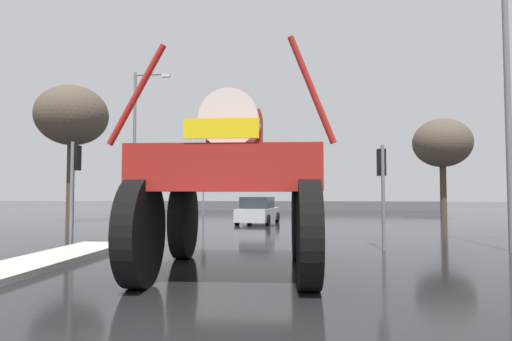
{
  "coord_description": "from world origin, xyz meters",
  "views": [
    {
      "loc": [
        1.31,
        -4.66,
        1.78
      ],
      "look_at": [
        -0.02,
        8.4,
        2.44
      ],
      "focal_mm": 30.27,
      "sensor_mm": 36.0,
      "label": 1
    }
  ],
  "objects_px": {
    "oversize_sprayer": "(234,180)",
    "streetlight_far_left": "(137,138)",
    "sedan_ahead": "(258,211)",
    "traffic_signal_near_right": "(382,174)",
    "streetlight_near_right": "(512,97)",
    "bare_tree_right": "(442,143)",
    "traffic_signal_near_left": "(75,170)",
    "traffic_signal_far_left": "(204,178)",
    "bare_tree_left": "(72,116)"
  },
  "relations": [
    {
      "from": "sedan_ahead",
      "to": "streetlight_far_left",
      "type": "relative_size",
      "value": 0.47
    },
    {
      "from": "traffic_signal_near_right",
      "to": "bare_tree_right",
      "type": "height_order",
      "value": "bare_tree_right"
    },
    {
      "from": "traffic_signal_near_left",
      "to": "streetlight_near_right",
      "type": "xyz_separation_m",
      "value": [
        13.99,
        -0.05,
        2.15
      ]
    },
    {
      "from": "traffic_signal_near_left",
      "to": "bare_tree_right",
      "type": "relative_size",
      "value": 0.53
    },
    {
      "from": "traffic_signal_far_left",
      "to": "streetlight_far_left",
      "type": "bearing_deg",
      "value": -109.84
    },
    {
      "from": "traffic_signal_near_left",
      "to": "streetlight_near_right",
      "type": "relative_size",
      "value": 0.41
    },
    {
      "from": "sedan_ahead",
      "to": "traffic_signal_near_right",
      "type": "xyz_separation_m",
      "value": [
        4.93,
        -10.61,
        1.64
      ]
    },
    {
      "from": "sedan_ahead",
      "to": "streetlight_far_left",
      "type": "distance_m",
      "value": 8.7
    },
    {
      "from": "sedan_ahead",
      "to": "bare_tree_left",
      "type": "bearing_deg",
      "value": 103.09
    },
    {
      "from": "traffic_signal_near_right",
      "to": "streetlight_near_right",
      "type": "xyz_separation_m",
      "value": [
        3.9,
        -0.06,
        2.32
      ]
    },
    {
      "from": "oversize_sprayer",
      "to": "streetlight_far_left",
      "type": "height_order",
      "value": "streetlight_far_left"
    },
    {
      "from": "oversize_sprayer",
      "to": "streetlight_near_right",
      "type": "distance_m",
      "value": 9.27
    },
    {
      "from": "traffic_signal_far_left",
      "to": "streetlight_near_right",
      "type": "relative_size",
      "value": 0.46
    },
    {
      "from": "traffic_signal_far_left",
      "to": "streetlight_far_left",
      "type": "xyz_separation_m",
      "value": [
        -2.56,
        -7.1,
        2.23
      ]
    },
    {
      "from": "streetlight_far_left",
      "to": "bare_tree_right",
      "type": "height_order",
      "value": "streetlight_far_left"
    },
    {
      "from": "traffic_signal_near_left",
      "to": "streetlight_near_right",
      "type": "distance_m",
      "value": 14.15
    },
    {
      "from": "streetlight_near_right",
      "to": "bare_tree_left",
      "type": "distance_m",
      "value": 21.81
    },
    {
      "from": "sedan_ahead",
      "to": "bare_tree_right",
      "type": "relative_size",
      "value": 0.65
    },
    {
      "from": "streetlight_near_right",
      "to": "bare_tree_left",
      "type": "xyz_separation_m",
      "value": [
        -19.5,
        9.67,
        1.48
      ]
    },
    {
      "from": "oversize_sprayer",
      "to": "traffic_signal_far_left",
      "type": "height_order",
      "value": "oversize_sprayer"
    },
    {
      "from": "traffic_signal_near_right",
      "to": "bare_tree_left",
      "type": "xyz_separation_m",
      "value": [
        -15.59,
        9.61,
        3.8
      ]
    },
    {
      "from": "streetlight_far_left",
      "to": "bare_tree_left",
      "type": "relative_size",
      "value": 1.15
    },
    {
      "from": "streetlight_near_right",
      "to": "bare_tree_right",
      "type": "height_order",
      "value": "streetlight_near_right"
    },
    {
      "from": "traffic_signal_far_left",
      "to": "bare_tree_right",
      "type": "relative_size",
      "value": 0.59
    },
    {
      "from": "traffic_signal_near_right",
      "to": "traffic_signal_far_left",
      "type": "bearing_deg",
      "value": 117.96
    },
    {
      "from": "oversize_sprayer",
      "to": "bare_tree_left",
      "type": "distance_m",
      "value": 18.35
    },
    {
      "from": "streetlight_far_left",
      "to": "streetlight_near_right",
      "type": "bearing_deg",
      "value": -35.24
    },
    {
      "from": "traffic_signal_far_left",
      "to": "streetlight_near_right",
      "type": "xyz_separation_m",
      "value": [
        13.76,
        -18.63,
        1.83
      ]
    },
    {
      "from": "traffic_signal_near_left",
      "to": "traffic_signal_far_left",
      "type": "height_order",
      "value": "traffic_signal_far_left"
    },
    {
      "from": "oversize_sprayer",
      "to": "streetlight_far_left",
      "type": "xyz_separation_m",
      "value": [
        -8.38,
        15.52,
        3.02
      ]
    },
    {
      "from": "traffic_signal_near_right",
      "to": "bare_tree_right",
      "type": "xyz_separation_m",
      "value": [
        6.67,
        15.19,
        2.6
      ]
    },
    {
      "from": "bare_tree_left",
      "to": "sedan_ahead",
      "type": "bearing_deg",
      "value": 5.34
    },
    {
      "from": "traffic_signal_far_left",
      "to": "bare_tree_right",
      "type": "bearing_deg",
      "value": -11.54
    },
    {
      "from": "oversize_sprayer",
      "to": "bare_tree_left",
      "type": "relative_size",
      "value": 0.74
    },
    {
      "from": "traffic_signal_near_right",
      "to": "bare_tree_right",
      "type": "relative_size",
      "value": 0.49
    },
    {
      "from": "oversize_sprayer",
      "to": "sedan_ahead",
      "type": "xyz_separation_m",
      "value": [
        -0.89,
        14.65,
        -1.33
      ]
    },
    {
      "from": "traffic_signal_near_right",
      "to": "traffic_signal_far_left",
      "type": "height_order",
      "value": "traffic_signal_far_left"
    },
    {
      "from": "traffic_signal_near_right",
      "to": "streetlight_far_left",
      "type": "distance_m",
      "value": 17.12
    },
    {
      "from": "sedan_ahead",
      "to": "traffic_signal_near_right",
      "type": "bearing_deg",
      "value": -147.33
    },
    {
      "from": "traffic_signal_near_right",
      "to": "traffic_signal_far_left",
      "type": "distance_m",
      "value": 21.03
    },
    {
      "from": "traffic_signal_far_left",
      "to": "bare_tree_left",
      "type": "relative_size",
      "value": 0.49
    },
    {
      "from": "sedan_ahead",
      "to": "bare_tree_right",
      "type": "bearing_deg",
      "value": -60.68
    },
    {
      "from": "bare_tree_left",
      "to": "bare_tree_right",
      "type": "xyz_separation_m",
      "value": [
        22.26,
        5.58,
        -1.2
      ]
    },
    {
      "from": "streetlight_far_left",
      "to": "traffic_signal_near_right",
      "type": "bearing_deg",
      "value": -42.74
    },
    {
      "from": "traffic_signal_near_left",
      "to": "traffic_signal_near_right",
      "type": "xyz_separation_m",
      "value": [
        10.08,
        0.0,
        -0.17
      ]
    },
    {
      "from": "traffic_signal_near_left",
      "to": "traffic_signal_far_left",
      "type": "bearing_deg",
      "value": 89.3
    },
    {
      "from": "oversize_sprayer",
      "to": "bare_tree_left",
      "type": "xyz_separation_m",
      "value": [
        -11.55,
        13.66,
        4.1
      ]
    },
    {
      "from": "oversize_sprayer",
      "to": "streetlight_near_right",
      "type": "height_order",
      "value": "streetlight_near_right"
    },
    {
      "from": "streetlight_far_left",
      "to": "bare_tree_left",
      "type": "height_order",
      "value": "streetlight_far_left"
    },
    {
      "from": "oversize_sprayer",
      "to": "sedan_ahead",
      "type": "bearing_deg",
      "value": 0.92
    }
  ]
}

